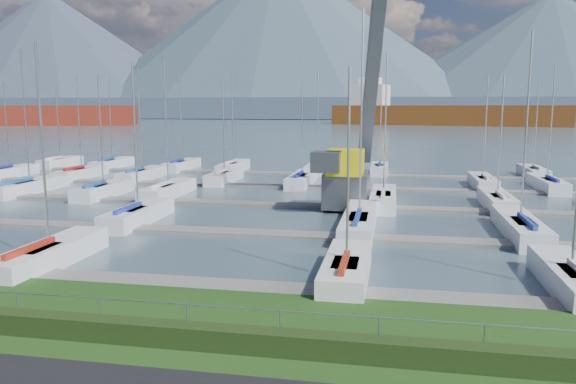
# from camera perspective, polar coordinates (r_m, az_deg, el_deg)

# --- Properties ---
(water) EXTENTS (800.00, 540.00, 0.20)m
(water) POSITION_cam_1_polar(r_m,az_deg,el_deg) (276.22, 9.58, 7.03)
(water) COLOR #455A66
(hedge) EXTENTS (80.00, 0.70, 0.70)m
(hedge) POSITION_cam_1_polar(r_m,az_deg,el_deg) (17.96, -7.54, -14.44)
(hedge) COLOR #213312
(hedge) RESTS_ON grass
(fence) EXTENTS (80.00, 0.04, 0.04)m
(fence) POSITION_cam_1_polar(r_m,az_deg,el_deg) (18.00, -7.19, -11.47)
(fence) COLOR gray
(fence) RESTS_ON grass
(foothill) EXTENTS (900.00, 80.00, 12.00)m
(foothill) POSITION_cam_1_polar(r_m,az_deg,el_deg) (346.10, 9.84, 8.41)
(foothill) COLOR #485569
(foothill) RESTS_ON water
(mountains) EXTENTS (1190.00, 360.00, 115.00)m
(mountains) POSITION_cam_1_polar(r_m,az_deg,el_deg) (422.51, 11.17, 13.94)
(mountains) COLOR #3B4657
(mountains) RESTS_ON water
(docks) EXTENTS (90.00, 41.60, 0.25)m
(docks) POSITION_cam_1_polar(r_m,az_deg,el_deg) (43.06, 3.43, -1.44)
(docks) COLOR gray
(docks) RESTS_ON water
(crane) EXTENTS (5.53, 13.21, 22.35)m
(crane) POSITION_cam_1_polar(r_m,az_deg,el_deg) (42.56, 6.67, 5.91)
(crane) COLOR #57585E
(crane) RESTS_ON water
(cargo_ship_west) EXTENTS (85.76, 41.87, 21.50)m
(cargo_ship_west) POSITION_cam_1_polar(r_m,az_deg,el_deg) (248.73, -26.03, 7.04)
(cargo_ship_west) COLOR maroon
(cargo_ship_west) RESTS_ON water
(cargo_ship_mid) EXTENTS (92.32, 38.25, 21.50)m
(cargo_ship_mid) POSITION_cam_1_polar(r_m,az_deg,el_deg) (234.34, 14.78, 7.56)
(cargo_ship_mid) COLOR brown
(cargo_ship_mid) RESTS_ON water
(sailboat_fleet) EXTENTS (75.16, 49.32, 13.59)m
(sailboat_fleet) POSITION_cam_1_polar(r_m,az_deg,el_deg) (45.63, 0.24, 6.26)
(sailboat_fleet) COLOR white
(sailboat_fleet) RESTS_ON water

